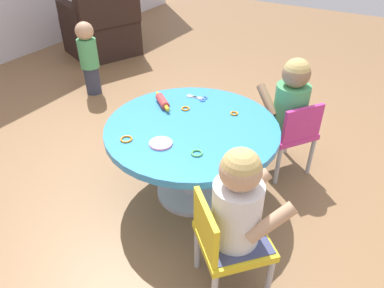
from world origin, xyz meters
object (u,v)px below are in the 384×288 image
object	(u,v)px
seated_child_right	(291,98)
armchair_dark	(102,28)
child_chair_right	(290,132)
rolling_pin	(162,101)
seated_child_left	(239,202)
craft_table	(192,141)
child_chair_left	(226,241)
toddler_standing	(89,57)
craft_scissors	(200,98)

from	to	relation	value
seated_child_right	armchair_dark	bearing A→B (deg)	68.14
child_chair_right	rolling_pin	distance (m)	0.84
seated_child_left	rolling_pin	bearing A→B (deg)	53.69
craft_table	seated_child_right	bearing A→B (deg)	-35.31
seated_child_left	armchair_dark	size ratio (longest dim) A/B	0.55
child_chair_left	toddler_standing	distance (m)	2.35
toddler_standing	craft_scissors	distance (m)	1.48
child_chair_right	seated_child_right	distance (m)	0.23
child_chair_right	armchair_dark	xyz separation A→B (m)	(1.04, 2.57, 0.00)
craft_table	craft_scissors	world-z (taller)	craft_scissors
craft_table	armchair_dark	bearing A→B (deg)	53.93
craft_table	craft_scissors	xyz separation A→B (m)	(0.31, 0.13, 0.11)
seated_child_right	rolling_pin	size ratio (longest dim) A/B	2.64
seated_child_right	rolling_pin	world-z (taller)	seated_child_right
child_chair_right	craft_table	bearing A→B (deg)	141.29
craft_table	child_chair_left	world-z (taller)	child_chair_left
armchair_dark	craft_scissors	distance (m)	2.39
rolling_pin	seated_child_left	bearing A→B (deg)	-126.31
seated_child_right	armchair_dark	xyz separation A→B (m)	(1.02, 2.54, -0.22)
craft_scissors	armchair_dark	bearing A→B (deg)	58.10
seated_child_right	craft_scissors	distance (m)	0.57
armchair_dark	rolling_pin	size ratio (longest dim) A/B	4.81
seated_child_left	rolling_pin	size ratio (longest dim) A/B	2.64
seated_child_left	craft_scissors	distance (m)	0.98
craft_table	rolling_pin	xyz separation A→B (m)	(0.12, 0.28, 0.13)
craft_scissors	child_chair_right	bearing A→B (deg)	-68.25
toddler_standing	craft_scissors	size ratio (longest dim) A/B	4.88
child_chair_right	toddler_standing	distance (m)	1.97
seated_child_left	craft_scissors	world-z (taller)	seated_child_left
toddler_standing	craft_scissors	xyz separation A→B (m)	(-0.43, -1.41, 0.14)
child_chair_right	armchair_dark	size ratio (longest dim) A/B	0.58
child_chair_left	child_chair_right	size ratio (longest dim) A/B	1.00
child_chair_right	rolling_pin	size ratio (longest dim) A/B	2.77
child_chair_right	seated_child_right	world-z (taller)	seated_child_right
armchair_dark	toddler_standing	distance (m)	1.04
craft_table	seated_child_left	distance (m)	0.69
seated_child_right	rolling_pin	xyz separation A→B (m)	(-0.43, 0.67, -0.01)
armchair_dark	craft_table	bearing A→B (deg)	-126.07
toddler_standing	rolling_pin	xyz separation A→B (m)	(-0.62, -1.26, 0.16)
seated_child_right	armchair_dark	size ratio (longest dim) A/B	0.55
toddler_standing	craft_scissors	world-z (taller)	toddler_standing
child_chair_right	craft_scissors	bearing A→B (deg)	111.75
seated_child_left	armchair_dark	world-z (taller)	armchair_dark
seated_child_right	craft_scissors	world-z (taller)	seated_child_right
craft_table	armchair_dark	xyz separation A→B (m)	(1.57, 2.15, -0.09)
armchair_dark	rolling_pin	xyz separation A→B (m)	(-1.45, -1.87, 0.22)
child_chair_right	craft_scissors	size ratio (longest dim) A/B	3.89
seated_child_right	child_chair_right	bearing A→B (deg)	-125.75
craft_table	armchair_dark	distance (m)	2.66
craft_table	toddler_standing	world-z (taller)	toddler_standing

